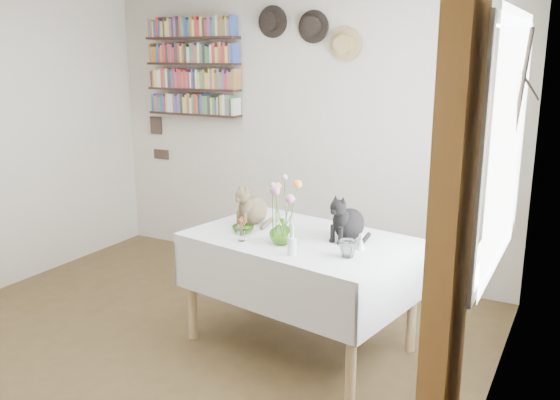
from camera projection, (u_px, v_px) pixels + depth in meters
The scene contains 16 objects.
room at pixel (129, 181), 3.48m from camera, with size 4.08×4.58×2.58m.
window at pixel (503, 163), 3.23m from camera, with size 0.12×1.52×1.32m.
curtain at pixel (449, 253), 2.53m from camera, with size 0.12×0.38×2.10m, color brown.
dining_table at pixel (300, 264), 4.01m from camera, with size 1.60×1.18×0.78m.
tabby_cat at pixel (253, 203), 4.24m from camera, with size 0.20×0.26×0.30m, color brown, non-canonical shape.
black_cat at pixel (349, 216), 3.88m from camera, with size 0.21×0.27×0.32m, color black, non-canonical shape.
flower_vase at pixel (282, 231), 3.80m from camera, with size 0.16×0.16×0.17m, color #81C642.
green_bowl at pixel (243, 229), 4.06m from camera, with size 0.15×0.15×0.05m, color #81C642.
drinking_glass at pixel (348, 249), 3.56m from camera, with size 0.11×0.11×0.11m, color white.
candlestick at pixel (292, 245), 3.59m from camera, with size 0.06×0.06×0.20m.
berry_jar at pixel (241, 229), 3.86m from camera, with size 0.05×0.05×0.18m.
porcelain_figurine at pixel (361, 243), 3.70m from camera, with size 0.06×0.06×0.11m.
flower_bouquet at pixel (282, 192), 3.75m from camera, with size 0.17×0.12×0.39m.
bookshelf_unit at pixel (193, 68), 5.69m from camera, with size 1.00×0.16×0.91m.
wall_hats at pixel (309, 31), 5.08m from camera, with size 0.98×0.09×0.48m.
wall_art_plaques at pixel (158, 137), 6.17m from camera, with size 0.21×0.02×0.44m.
Camera 1 is at (2.40, -2.58, 1.98)m, focal length 38.00 mm.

